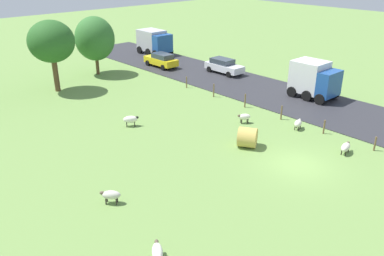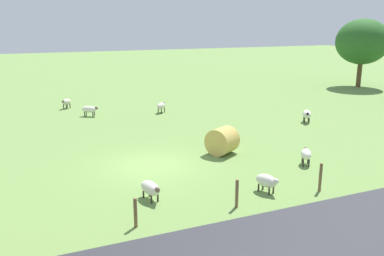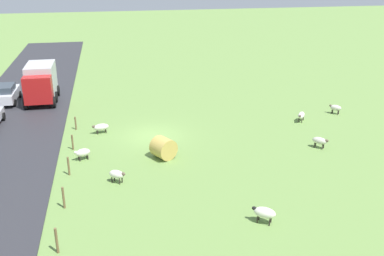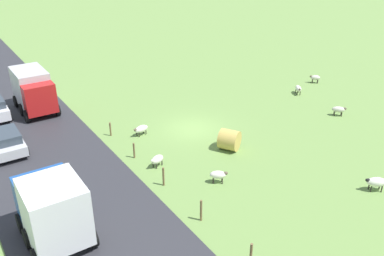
# 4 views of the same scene
# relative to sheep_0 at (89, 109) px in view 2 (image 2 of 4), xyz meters

# --- Properties ---
(ground_plane) EXTENTS (160.00, 160.00, 0.00)m
(ground_plane) POSITION_rel_sheep_0_xyz_m (11.89, 0.83, -0.52)
(ground_plane) COLOR #6B8E47
(sheep_0) EXTENTS (1.04, 1.22, 0.76)m
(sheep_0) POSITION_rel_sheep_0_xyz_m (0.00, 0.00, 0.00)
(sheep_0) COLOR silver
(sheep_0) RESTS_ON ground_plane
(sheep_1) EXTENTS (1.06, 0.93, 0.78)m
(sheep_1) POSITION_rel_sheep_0_xyz_m (14.67, 7.65, 0.01)
(sheep_1) COLOR silver
(sheep_1) RESTS_ON ground_plane
(sheep_2) EXTENTS (1.05, 1.05, 0.77)m
(sheep_2) POSITION_rel_sheep_0_xyz_m (0.91, 5.16, 0.01)
(sheep_2) COLOR beige
(sheep_2) RESTS_ON ground_plane
(sheep_3) EXTENTS (1.11, 0.80, 0.75)m
(sheep_3) POSITION_rel_sheep_0_xyz_m (16.75, 4.08, -0.03)
(sheep_3) COLOR silver
(sheep_3) RESTS_ON ground_plane
(sheep_4) EXTENTS (0.98, 0.95, 0.77)m
(sheep_4) POSITION_rel_sheep_0_xyz_m (-3.55, -1.19, 0.01)
(sheep_4) COLOR beige
(sheep_4) RESTS_ON ground_plane
(sheep_5) EXTENTS (1.27, 0.73, 0.74)m
(sheep_5) POSITION_rel_sheep_0_xyz_m (15.60, -0.39, -0.04)
(sheep_5) COLOR silver
(sheep_5) RESTS_ON ground_plane
(sheep_6) EXTENTS (1.22, 1.07, 0.85)m
(sheep_6) POSITION_rel_sheep_0_xyz_m (7.71, 13.22, 0.05)
(sheep_6) COLOR silver
(sheep_6) RESTS_ON ground_plane
(hay_bale_0) EXTENTS (1.83, 1.78, 1.39)m
(hay_bale_0) POSITION_rel_sheep_0_xyz_m (11.59, 4.75, 0.18)
(hay_bale_0) COLOR tan
(hay_bale_0) RESTS_ON ground_plane
(tree_1) EXTENTS (5.34, 5.34, 6.98)m
(tree_1) POSITION_rel_sheep_0_xyz_m (-3.02, 28.40, 4.14)
(tree_1) COLOR brown
(tree_1) RESTS_ON ground_plane
(fence_post_0) EXTENTS (0.12, 0.12, 1.03)m
(fence_post_0) POSITION_rel_sheep_0_xyz_m (17.47, -1.51, -0.01)
(fence_post_0) COLOR brown
(fence_post_0) RESTS_ON ground_plane
(fence_post_1) EXTENTS (0.12, 0.12, 1.08)m
(fence_post_1) POSITION_rel_sheep_0_xyz_m (17.47, 2.31, 0.02)
(fence_post_1) COLOR brown
(fence_post_1) RESTS_ON ground_plane
(fence_post_2) EXTENTS (0.12, 0.12, 1.18)m
(fence_post_2) POSITION_rel_sheep_0_xyz_m (17.47, 6.14, 0.07)
(fence_post_2) COLOR brown
(fence_post_2) RESTS_ON ground_plane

